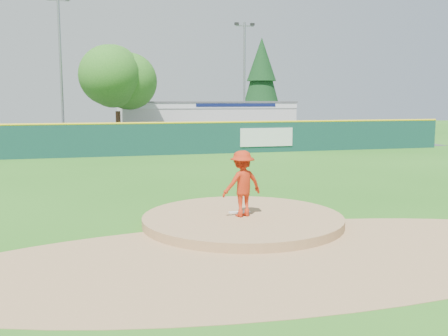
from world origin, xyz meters
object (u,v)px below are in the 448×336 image
object	(u,v)px
van	(170,138)
light_pole_left	(61,64)
pitcher	(242,184)
light_pole_right	(244,75)
conifer_tree	(261,79)
pool_building_grp	(203,119)
deciduous_tree	(117,84)

from	to	relation	value
van	light_pole_left	world-z (taller)	light_pole_left
pitcher	light_pole_right	xyz separation A→B (m)	(9.05, 29.09, 4.39)
conifer_tree	light_pole_right	distance (m)	8.06
van	pool_building_grp	world-z (taller)	pool_building_grp
pool_building_grp	conifer_tree	distance (m)	8.95
pitcher	conifer_tree	xyz separation A→B (m)	(13.05, 36.09, 4.39)
light_pole_left	light_pole_right	world-z (taller)	light_pole_left
pool_building_grp	light_pole_left	bearing A→B (deg)	-157.40
pitcher	deciduous_tree	size ratio (longest dim) A/B	0.24
conifer_tree	light_pole_left	xyz separation A→B (m)	(-19.00, -9.00, 0.51)
pitcher	light_pole_left	size ratio (longest dim) A/B	0.16
van	deciduous_tree	distance (m)	5.56
pitcher	van	size ratio (longest dim) A/B	0.39
pitcher	conifer_tree	size ratio (longest dim) A/B	0.19
pool_building_grp	conifer_tree	bearing A→B (deg)	29.78
pool_building_grp	light_pole_left	size ratio (longest dim) A/B	1.38
van	deciduous_tree	world-z (taller)	deciduous_tree
pool_building_grp	deciduous_tree	xyz separation A→B (m)	(-8.00, -6.99, 2.89)
pool_building_grp	light_pole_left	distance (m)	13.72
van	conifer_tree	world-z (taller)	conifer_tree
deciduous_tree	light_pole_left	size ratio (longest dim) A/B	0.67
pitcher	pool_building_grp	bearing A→B (deg)	-115.76
deciduous_tree	light_pole_left	distance (m)	4.72
pool_building_grp	van	bearing A→B (deg)	-116.83
light_pole_right	conifer_tree	bearing A→B (deg)	60.26
van	light_pole_right	xyz separation A→B (m)	(7.43, 5.76, 4.88)
pitcher	light_pole_left	world-z (taller)	light_pole_left
pitcher	light_pole_left	bearing A→B (deg)	-92.69
pitcher	conifer_tree	world-z (taller)	conifer_tree
pool_building_grp	deciduous_tree	world-z (taller)	deciduous_tree
pitcher	van	xyz separation A→B (m)	(1.62, 23.33, -0.48)
van	deciduous_tree	xyz separation A→B (m)	(-3.57, 1.76, 3.89)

